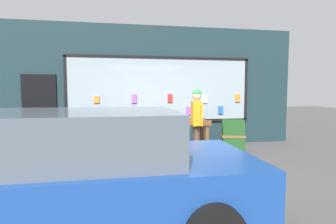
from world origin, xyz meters
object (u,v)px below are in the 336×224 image
(person_browsing, at_px, (197,118))
(sandwich_board_sign, at_px, (233,136))
(small_dog, at_px, (220,149))
(display_table_main, at_px, (156,126))
(parked_car, at_px, (71,169))

(person_browsing, height_order, sandwich_board_sign, person_browsing)
(small_dog, bearing_deg, sandwich_board_sign, -36.05)
(display_table_main, bearing_deg, sandwich_board_sign, -2.37)
(display_table_main, bearing_deg, person_browsing, -28.80)
(display_table_main, distance_m, sandwich_board_sign, 2.09)
(sandwich_board_sign, relative_size, parked_car, 0.20)
(sandwich_board_sign, height_order, parked_car, parked_car)
(display_table_main, relative_size, person_browsing, 1.63)
(person_browsing, xyz_separation_m, parked_car, (-2.37, -2.99, -0.25))
(display_table_main, distance_m, person_browsing, 1.09)
(small_dog, relative_size, sandwich_board_sign, 0.65)
(sandwich_board_sign, distance_m, parked_car, 4.90)
(person_browsing, height_order, small_dog, person_browsing)
(display_table_main, height_order, sandwich_board_sign, display_table_main)
(display_table_main, xyz_separation_m, person_browsing, (0.93, -0.51, 0.26))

